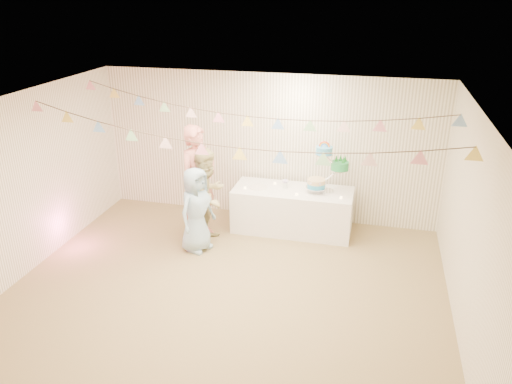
% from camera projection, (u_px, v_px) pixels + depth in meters
% --- Properties ---
extents(floor, '(6.00, 6.00, 0.00)m').
position_uv_depth(floor, '(229.00, 287.00, 7.05)').
color(floor, olive).
rests_on(floor, ground).
extents(ceiling, '(6.00, 6.00, 0.00)m').
position_uv_depth(ceiling, '(224.00, 105.00, 6.06)').
color(ceiling, white).
rests_on(ceiling, ground).
extents(back_wall, '(6.00, 6.00, 0.00)m').
position_uv_depth(back_wall, '(268.00, 147.00, 8.80)').
color(back_wall, white).
rests_on(back_wall, ground).
extents(front_wall, '(6.00, 6.00, 0.00)m').
position_uv_depth(front_wall, '(142.00, 316.00, 4.31)').
color(front_wall, white).
rests_on(front_wall, ground).
extents(left_wall, '(5.00, 5.00, 0.00)m').
position_uv_depth(left_wall, '(29.00, 183.00, 7.22)').
color(left_wall, white).
rests_on(left_wall, ground).
extents(right_wall, '(5.00, 5.00, 0.00)m').
position_uv_depth(right_wall, '(469.00, 227.00, 5.89)').
color(right_wall, white).
rests_on(right_wall, ground).
extents(table, '(2.01, 0.80, 0.75)m').
position_uv_depth(table, '(292.00, 210.00, 8.56)').
color(table, white).
rests_on(table, floor).
extents(cake_stand, '(0.73, 0.43, 0.82)m').
position_uv_depth(cake_stand, '(327.00, 169.00, 8.18)').
color(cake_stand, silver).
rests_on(cake_stand, table).
extents(cake_bottom, '(0.31, 0.31, 0.15)m').
position_uv_depth(cake_bottom, '(317.00, 188.00, 8.28)').
color(cake_bottom, '#298FC0').
rests_on(cake_bottom, cake_stand).
extents(cake_middle, '(0.27, 0.27, 0.22)m').
position_uv_depth(cake_middle, '(339.00, 171.00, 8.24)').
color(cake_middle, '#1D8641').
rests_on(cake_middle, cake_stand).
extents(cake_top_tier, '(0.25, 0.25, 0.19)m').
position_uv_depth(cake_top_tier, '(324.00, 157.00, 8.08)').
color(cake_top_tier, '#3E97C5').
rests_on(cake_top_tier, cake_stand).
extents(platter, '(0.30, 0.30, 0.02)m').
position_uv_depth(platter, '(258.00, 187.00, 8.50)').
color(platter, white).
rests_on(platter, table).
extents(posy, '(0.13, 0.13, 0.15)m').
position_uv_depth(posy, '(285.00, 184.00, 8.46)').
color(posy, white).
rests_on(posy, table).
extents(person_adult_a, '(0.73, 0.84, 1.93)m').
position_uv_depth(person_adult_a, '(199.00, 183.00, 8.12)').
color(person_adult_a, '#C57367').
rests_on(person_adult_a, floor).
extents(person_adult_b, '(0.80, 0.92, 1.61)m').
position_uv_depth(person_adult_b, '(208.00, 196.00, 8.03)').
color(person_adult_b, tan).
rests_on(person_adult_b, floor).
extents(person_child, '(0.66, 0.79, 1.39)m').
position_uv_depth(person_child, '(196.00, 210.00, 7.81)').
color(person_child, '#91B7CE').
rests_on(person_child, floor).
extents(bunting_back, '(5.60, 1.10, 0.40)m').
position_uv_depth(bunting_back, '(247.00, 106.00, 7.14)').
color(bunting_back, pink).
rests_on(bunting_back, ceiling).
extents(bunting_front, '(5.60, 0.90, 0.36)m').
position_uv_depth(bunting_front, '(220.00, 132.00, 5.98)').
color(bunting_front, '#72A5E5').
rests_on(bunting_front, ceiling).
extents(tealight_0, '(0.04, 0.04, 0.03)m').
position_uv_depth(tealight_0, '(245.00, 188.00, 8.45)').
color(tealight_0, '#FFD88C').
rests_on(tealight_0, table).
extents(tealight_1, '(0.04, 0.04, 0.03)m').
position_uv_depth(tealight_1, '(275.00, 183.00, 8.64)').
color(tealight_1, '#FFD88C').
rests_on(tealight_1, table).
extents(tealight_2, '(0.04, 0.04, 0.03)m').
position_uv_depth(tealight_2, '(297.00, 194.00, 8.19)').
color(tealight_2, '#FFD88C').
rests_on(tealight_2, table).
extents(tealight_3, '(0.04, 0.04, 0.03)m').
position_uv_depth(tealight_3, '(315.00, 186.00, 8.53)').
color(tealight_3, '#FFD88C').
rests_on(tealight_3, table).
extents(tealight_4, '(0.04, 0.04, 0.03)m').
position_uv_depth(tealight_4, '(341.00, 197.00, 8.06)').
color(tealight_4, '#FFD88C').
rests_on(tealight_4, table).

